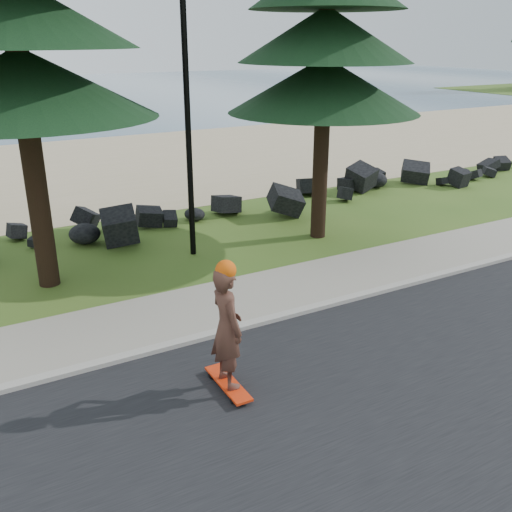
# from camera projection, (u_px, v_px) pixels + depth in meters

# --- Properties ---
(ground) EXTENTS (160.00, 160.00, 0.00)m
(ground) POSITION_uv_depth(u_px,v_px,m) (255.00, 302.00, 11.66)
(ground) COLOR #36581B
(ground) RESTS_ON ground
(road) EXTENTS (160.00, 7.00, 0.02)m
(road) POSITION_uv_depth(u_px,v_px,m) (411.00, 423.00, 7.99)
(road) COLOR black
(road) RESTS_ON ground
(kerb) EXTENTS (160.00, 0.20, 0.10)m
(kerb) POSITION_uv_depth(u_px,v_px,m) (278.00, 317.00, 10.91)
(kerb) COLOR #A8A197
(kerb) RESTS_ON ground
(sidewalk) EXTENTS (160.00, 2.00, 0.08)m
(sidewalk) POSITION_uv_depth(u_px,v_px,m) (251.00, 297.00, 11.81)
(sidewalk) COLOR gray
(sidewalk) RESTS_ON ground
(beach_sand) EXTENTS (160.00, 15.00, 0.01)m
(beach_sand) POSITION_uv_depth(u_px,v_px,m) (85.00, 169.00, 23.48)
(beach_sand) COLOR tan
(beach_sand) RESTS_ON ground
(seawall_boulders) EXTENTS (60.00, 2.40, 1.10)m
(seawall_boulders) POSITION_uv_depth(u_px,v_px,m) (160.00, 228.00, 16.23)
(seawall_boulders) COLOR black
(seawall_boulders) RESTS_ON ground
(lamp_post) EXTENTS (0.25, 0.14, 8.14)m
(lamp_post) POSITION_uv_depth(u_px,v_px,m) (186.00, 82.00, 12.79)
(lamp_post) COLOR black
(lamp_post) RESTS_ON ground
(skateboarder) EXTENTS (0.46, 1.14, 2.11)m
(skateboarder) POSITION_uv_depth(u_px,v_px,m) (227.00, 328.00, 8.38)
(skateboarder) COLOR red
(skateboarder) RESTS_ON ground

